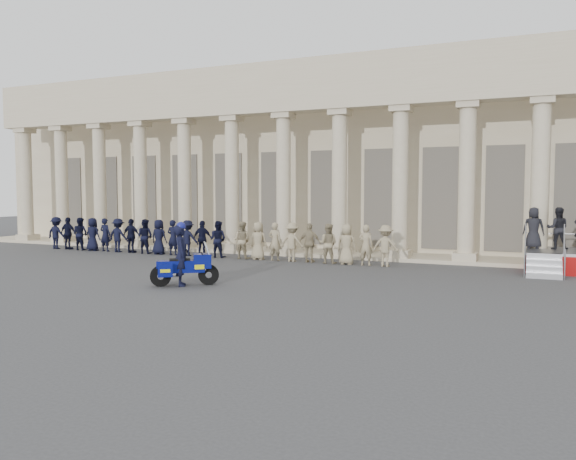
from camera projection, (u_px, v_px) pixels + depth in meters
The scene contains 5 objects.
ground at pixel (217, 284), 17.28m from camera, with size 90.00×90.00×0.00m, color #39393B.
building at pixel (355, 160), 30.46m from camera, with size 40.00×12.50×9.00m.
officer_rank at pixel (197, 238), 24.54m from camera, with size 17.56×0.60×1.58m.
motorcycle at pixel (185, 267), 16.97m from camera, with size 1.75×1.45×1.32m.
rider at pixel (181, 254), 16.91m from camera, with size 0.75×0.81×1.95m.
Camera 1 is at (8.80, -14.85, 2.87)m, focal length 35.00 mm.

